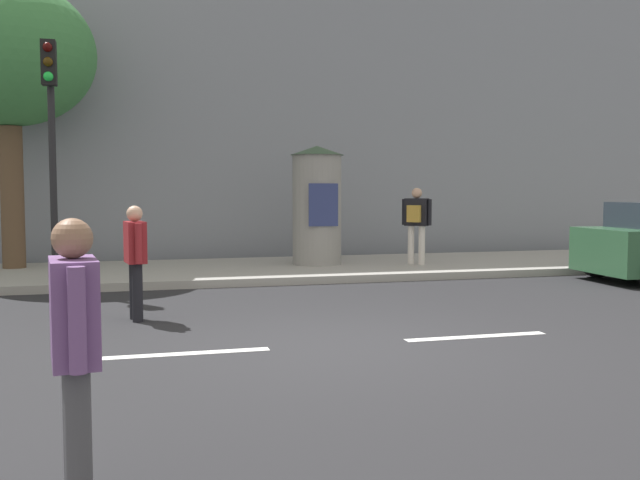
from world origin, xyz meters
TOP-DOWN VIEW (x-y plane):
  - ground_plane at (0.00, 0.00)m, footprint 80.00×80.00m
  - sidewalk_curb at (0.00, 7.00)m, footprint 36.00×4.00m
  - lane_markings at (-0.00, 0.00)m, footprint 25.80×0.16m
  - building_backdrop at (0.00, 12.00)m, footprint 36.00×5.00m
  - traffic_light at (-3.58, 5.24)m, footprint 0.24×0.45m
  - poster_column at (1.60, 7.17)m, footprint 1.17×1.17m
  - street_tree at (-4.67, 8.03)m, footprint 3.48×3.48m
  - pedestrian_in_red_top at (-2.23, 2.13)m, footprint 0.31×0.65m
  - pedestrian_near_pole at (-2.55, -3.55)m, footprint 0.30×0.65m
  - pedestrian_tallest at (3.66, 6.54)m, footprint 0.54×0.54m

SIDE VIEW (x-z plane):
  - ground_plane at x=0.00m, z-range 0.00..0.00m
  - lane_markings at x=0.00m, z-range 0.00..0.01m
  - sidewalk_curb at x=0.00m, z-range 0.00..0.15m
  - pedestrian_in_red_top at x=-2.23m, z-range 0.13..1.69m
  - pedestrian_near_pole at x=-2.55m, z-range 0.14..1.75m
  - pedestrian_tallest at x=3.66m, z-range 0.32..1.98m
  - poster_column at x=1.60m, z-range 0.17..2.73m
  - traffic_light at x=-3.58m, z-range 0.87..4.99m
  - building_backdrop at x=0.00m, z-range 0.00..8.26m
  - street_tree at x=-4.67m, z-range 1.56..7.43m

